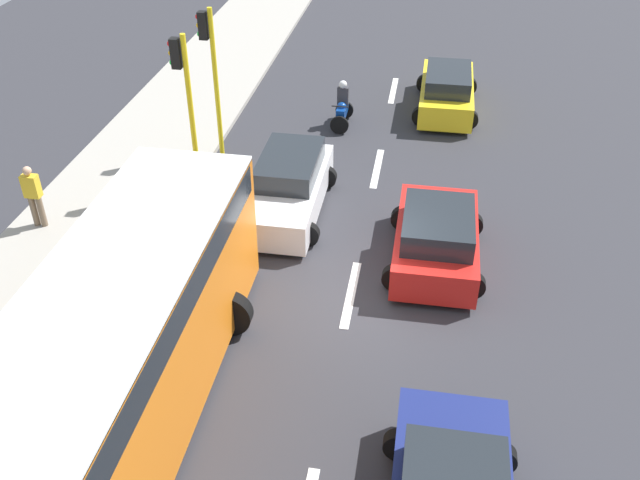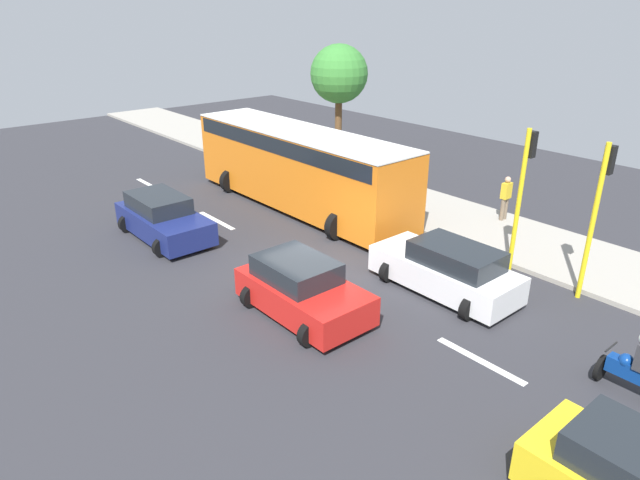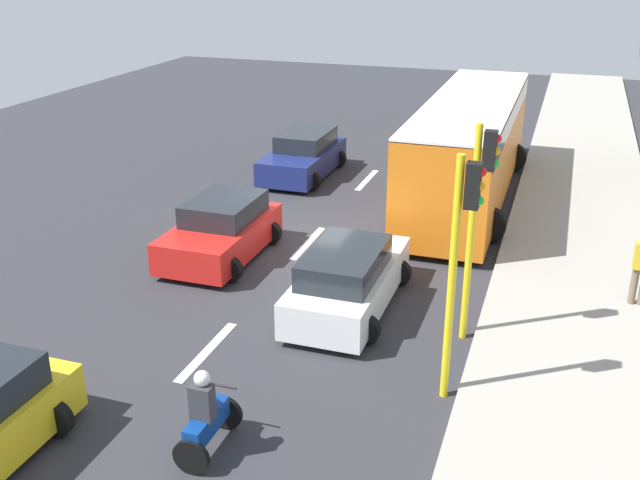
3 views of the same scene
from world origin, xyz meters
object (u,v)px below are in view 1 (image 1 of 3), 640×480
Objects in this scene: motorcycle at (342,107)px; traffic_light_corner at (211,63)px; city_bus at (95,384)px; pedestrian_near_signal at (33,194)px; car_yellow_cab at (447,91)px; car_red at (436,238)px; traffic_light_midblock at (186,94)px; car_white at (288,187)px.

traffic_light_corner is at bearing 39.26° from motorcycle.
city_bus reaches higher than pedestrian_near_signal.
city_bus is at bearing 71.19° from car_yellow_cab.
pedestrian_near_signal is (10.01, 0.25, 0.35)m from car_red.
traffic_light_midblock reaches higher than motorcycle.
motorcycle is at bearing -98.24° from city_bus.
traffic_light_midblock is (6.66, -2.21, 2.22)m from car_red.
car_red and car_white have the same top height.
pedestrian_near_signal is at bearing 54.50° from traffic_light_corner.
traffic_light_corner is 2.23m from traffic_light_midblock.
car_red is 7.92m from motorcycle.
traffic_light_corner is (6.66, -4.44, 2.22)m from car_red.
car_yellow_cab is 0.96× the size of traffic_light_midblock.
car_white is 5.51m from motorcycle.
car_white is at bearing 135.38° from traffic_light_corner.
car_red is 2.50× the size of motorcycle.
city_bus reaches higher than car_red.
traffic_light_midblock is (3.40, 5.01, 2.29)m from motorcycle.
traffic_light_corner is (6.74, 4.58, 2.22)m from car_yellow_cab.
city_bus reaches higher than motorcycle.
car_white is 2.87× the size of motorcycle.
traffic_light_midblock is (6.74, 6.81, 2.22)m from car_yellow_cab.
traffic_light_midblock is at bearing -143.65° from pedestrian_near_signal.
pedestrian_near_signal is 6.06m from traffic_light_corner.
car_red is at bearing -128.12° from city_bus.
car_yellow_cab is at bearing -134.72° from traffic_light_midblock.
traffic_light_corner reaches higher than car_red.
traffic_light_midblock reaches higher than city_bus.
car_red is 8.63m from city_bus.
motorcycle is 0.34× the size of traffic_light_midblock.
motorcycle reaches higher than car_red.
traffic_light_corner reaches higher than city_bus.
city_bus is (5.28, 6.73, 1.14)m from car_red.
car_white is 3.54m from traffic_light_midblock.
pedestrian_near_signal is at bearing 47.92° from motorcycle.
car_red is 0.85× the size of traffic_light_midblock.
city_bus is at bearing 80.99° from car_white.
city_bus is at bearing 98.78° from traffic_light_midblock.
car_red is 7.36m from traffic_light_midblock.
pedestrian_near_signal is at bearing 36.35° from traffic_light_midblock.
traffic_light_midblock is (-3.35, -2.46, 1.87)m from pedestrian_near_signal.
car_red is at bearing 161.64° from traffic_light_midblock.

